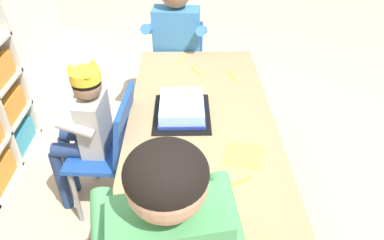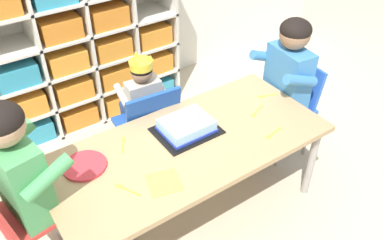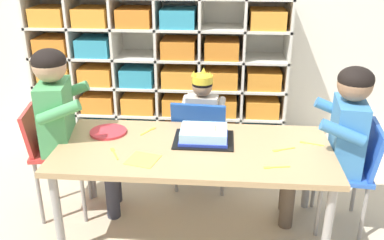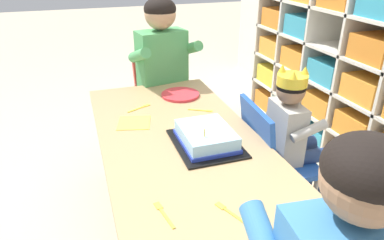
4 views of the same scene
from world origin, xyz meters
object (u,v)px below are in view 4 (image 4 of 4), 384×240
child_with_crown (294,129)px  classroom_chair_adult_side (160,93)px  birthday_cake_on_tray (206,138)px  paper_plate_stack (180,95)px  adult_helper_seated (166,66)px  classroom_chair_blue (271,154)px  activity_table (183,151)px  fork_at_table_front_edge (140,108)px  fork_scattered_mid_table (163,213)px  fork_near_cake_tray (229,212)px  fork_by_napkin (202,110)px

child_with_crown → classroom_chair_adult_side: bearing=31.3°
classroom_chair_adult_side → birthday_cake_on_tray: bearing=-100.9°
paper_plate_stack → adult_helper_seated: bearing=-175.0°
classroom_chair_blue → paper_plate_stack: (-0.54, -0.30, 0.15)m
activity_table → paper_plate_stack: 0.55m
child_with_crown → fork_at_table_front_edge: bearing=60.7°
activity_table → birthday_cake_on_tray: size_ratio=4.48×
fork_scattered_mid_table → fork_at_table_front_edge: size_ratio=1.04×
classroom_chair_blue → classroom_chair_adult_side: 0.95m
activity_table → birthday_cake_on_tray: birthday_cake_on_tray is taller
paper_plate_stack → fork_near_cake_tray: (1.02, -0.14, -0.01)m
adult_helper_seated → fork_near_cake_tray: adult_helper_seated is taller
adult_helper_seated → fork_at_table_front_edge: size_ratio=7.93×
classroom_chair_adult_side → fork_near_cake_tray: size_ratio=5.44×
fork_at_table_front_edge → classroom_chair_adult_side: bearing=-142.6°
child_with_crown → fork_scattered_mid_table: child_with_crown is taller
fork_near_cake_tray → fork_at_table_front_edge: size_ratio=0.97×
adult_helper_seated → fork_scattered_mid_table: bearing=-115.1°
child_with_crown → fork_scattered_mid_table: bearing=122.9°
birthday_cake_on_tray → fork_by_napkin: 0.36m
activity_table → fork_at_table_front_edge: (-0.43, -0.11, 0.05)m
birthday_cake_on_tray → fork_scattered_mid_table: 0.48m
child_with_crown → adult_helper_seated: size_ratio=0.80×
adult_helper_seated → fork_near_cake_tray: bearing=-105.3°
classroom_chair_blue → fork_by_napkin: size_ratio=5.52×
child_with_crown → fork_by_napkin: (-0.31, -0.37, 0.02)m
birthday_cake_on_tray → fork_scattered_mid_table: bearing=-37.1°
classroom_chair_blue → birthday_cake_on_tray: 0.40m
fork_at_table_front_edge → fork_scattered_mid_table: bearing=57.0°
fork_scattered_mid_table → fork_at_table_front_edge: 0.86m
fork_near_cake_tray → classroom_chair_blue: bearing=114.4°
birthday_cake_on_tray → adult_helper_seated: bearing=177.5°
activity_table → adult_helper_seated: (-0.76, 0.13, 0.16)m
adult_helper_seated → paper_plate_stack: 0.26m
classroom_chair_adult_side → fork_scattered_mid_table: size_ratio=5.09×
child_with_crown → classroom_chair_adult_side: child_with_crown is taller
fork_scattered_mid_table → fork_at_table_front_edge: bearing=163.7°
adult_helper_seated → paper_plate_stack: (0.24, 0.02, -0.11)m
classroom_chair_adult_side → adult_helper_seated: adult_helper_seated is taller
fork_near_cake_tray → child_with_crown: bearing=107.6°
child_with_crown → fork_scattered_mid_table: size_ratio=6.08×
activity_table → classroom_chair_adult_side: classroom_chair_adult_side is taller
fork_by_napkin → classroom_chair_blue: bearing=159.7°
fork_near_cake_tray → fork_by_napkin: (-0.78, 0.19, 0.00)m
classroom_chair_blue → fork_near_cake_tray: (0.48, -0.44, 0.15)m
activity_table → fork_at_table_front_edge: bearing=-165.9°
activity_table → fork_near_cake_tray: fork_near_cake_tray is taller
activity_table → paper_plate_stack: (-0.53, 0.15, 0.06)m
classroom_chair_blue → fork_near_cake_tray: size_ratio=5.14×
classroom_chair_adult_side → fork_at_table_front_edge: (0.45, -0.21, 0.11)m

